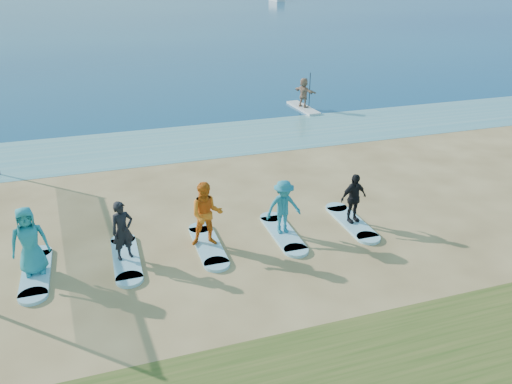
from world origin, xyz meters
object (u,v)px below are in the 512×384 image
object	(u,v)px
surfboard_3	(283,233)
surfboard_4	(351,222)
paddleboarder	(304,92)
student_3	(283,207)
surfboard_1	(126,259)
paddleboard	(303,108)
surfboard_2	(208,245)
student_2	(207,214)
student_0	(29,241)
surfboard_0	(36,273)
boat_offshore_b	(277,1)
student_1	(123,231)
student_4	(354,198)

from	to	relation	value
surfboard_3	surfboard_4	bearing A→B (deg)	0.00
paddleboarder	student_3	bearing A→B (deg)	130.18
surfboard_1	paddleboard	bearing A→B (deg)	50.57
surfboard_2	student_3	world-z (taller)	student_3
student_3	student_2	bearing A→B (deg)	178.08
surfboard_2	surfboard_4	world-z (taller)	same
surfboard_1	surfboard_3	xyz separation A→B (m)	(4.58, 0.00, 0.00)
student_3	surfboard_2	bearing A→B (deg)	178.08
student_0	student_2	bearing A→B (deg)	-7.70
student_0	surfboard_1	distance (m)	2.48
surfboard_0	surfboard_2	xyz separation A→B (m)	(4.58, 0.00, 0.00)
boat_offshore_b	student_1	world-z (taller)	student_1
student_0	paddleboarder	bearing A→B (deg)	37.39
surfboard_3	student_3	bearing A→B (deg)	90.00
student_2	surfboard_0	bearing A→B (deg)	-169.76
student_0	student_1	world-z (taller)	student_0
surfboard_3	student_3	size ratio (longest dim) A/B	1.33
paddleboard	student_2	distance (m)	15.66
boat_offshore_b	student_0	size ratio (longest dim) A/B	3.36
surfboard_0	student_4	distance (m)	9.19
student_1	surfboard_4	distance (m)	6.92
surfboard_2	surfboard_3	size ratio (longest dim) A/B	1.00
student_4	student_3	bearing A→B (deg)	170.22
student_0	surfboard_2	xyz separation A→B (m)	(4.58, -0.00, -0.97)
student_1	student_4	xyz separation A→B (m)	(6.87, 0.00, -0.04)
paddleboarder	surfboard_2	distance (m)	15.66
paddleboard	student_0	xyz separation A→B (m)	(-13.08, -13.12, 0.95)
surfboard_0	student_4	xyz separation A→B (m)	(9.15, 0.00, 0.83)
surfboard_0	student_1	bearing A→B (deg)	0.00
paddleboard	paddleboarder	xyz separation A→B (m)	(0.00, 0.00, 0.87)
paddleboard	surfboard_2	world-z (taller)	paddleboard
student_4	boat_offshore_b	bearing A→B (deg)	61.29
boat_offshore_b	surfboard_2	bearing A→B (deg)	-109.10
boat_offshore_b	surfboard_1	distance (m)	110.16
paddleboard	student_3	xyz separation A→B (m)	(-6.21, -13.12, 0.86)
boat_offshore_b	student_1	xyz separation A→B (m)	(-41.81, -101.91, 0.92)
surfboard_3	student_3	xyz separation A→B (m)	(0.00, 0.00, 0.87)
surfboard_0	paddleboarder	bearing A→B (deg)	45.10
boat_offshore_b	surfboard_1	bearing A→B (deg)	-110.21
surfboard_0	surfboard_1	distance (m)	2.29
student_1	surfboard_3	size ratio (longest dim) A/B	0.75
surfboard_0	student_1	size ratio (longest dim) A/B	1.33
surfboard_4	surfboard_3	bearing A→B (deg)	180.00
student_0	student_4	world-z (taller)	student_0
paddleboarder	boat_offshore_b	bearing A→B (deg)	-43.74
boat_offshore_b	surfboard_0	size ratio (longest dim) A/B	2.81
surfboard_4	student_0	bearing A→B (deg)	180.00
paddleboard	student_0	world-z (taller)	student_0
surfboard_3	surfboard_4	world-z (taller)	same
student_0	surfboard_4	size ratio (longest dim) A/B	0.84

